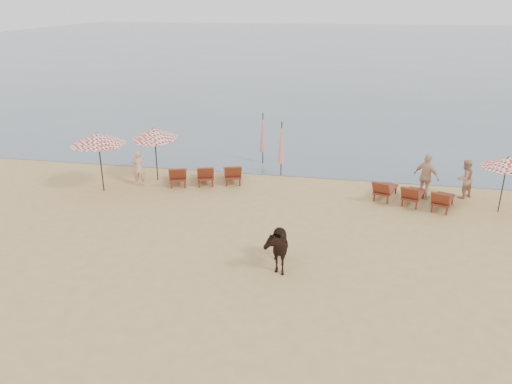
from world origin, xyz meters
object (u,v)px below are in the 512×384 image
cow (275,245)px  beachgoer_right_b (426,177)px  umbrella_closed_left (281,143)px  beachgoer_left (139,168)px  umbrella_closed_right (263,133)px  beachgoer_right_a (465,179)px  lounger_cluster_right (412,194)px  umbrella_open_left_a (98,138)px  umbrella_open_right (507,162)px  lounger_cluster_left (205,174)px  umbrella_open_left_b (154,133)px

cow → beachgoer_right_b: bearing=39.2°
umbrella_closed_left → beachgoer_left: umbrella_closed_left is taller
umbrella_closed_right → beachgoer_right_b: size_ratio=1.34×
umbrella_closed_right → beachgoer_right_a: (9.12, -2.94, -0.77)m
lounger_cluster_right → umbrella_open_left_a: size_ratio=1.30×
beachgoer_left → beachgoer_right_b: 12.45m
umbrella_open_right → beachgoer_right_b: size_ratio=1.17×
umbrella_closed_left → cow: umbrella_closed_left is taller
lounger_cluster_right → umbrella_open_right: umbrella_open_right is taller
umbrella_open_right → cow: size_ratio=1.29×
umbrella_open_left_a → beachgoer_right_b: 13.89m
umbrella_closed_left → lounger_cluster_right: bearing=-23.3°
umbrella_closed_right → lounger_cluster_right: bearing=-31.0°
umbrella_open_left_a → umbrella_open_right: size_ratio=1.15×
umbrella_open_left_a → lounger_cluster_right: bearing=3.1°
umbrella_open_left_a → cow: bearing=-32.1°
umbrella_closed_left → umbrella_closed_right: umbrella_closed_left is taller
cow → beachgoer_left: beachgoer_left is taller
lounger_cluster_left → umbrella_open_left_a: size_ratio=1.36×
beachgoer_left → umbrella_closed_right: bearing=-152.0°
lounger_cluster_left → beachgoer_right_b: bearing=-17.0°
umbrella_open_left_b → umbrella_open_left_a: bearing=-129.3°
lounger_cluster_left → umbrella_closed_left: umbrella_closed_left is taller
beachgoer_right_a → umbrella_closed_left: bearing=-46.1°
umbrella_open_left_b → beachgoer_left: umbrella_open_left_b is taller
lounger_cluster_left → umbrella_closed_right: bearing=42.0°
umbrella_open_left_a → umbrella_open_left_b: umbrella_open_left_a is taller
umbrella_open_left_a → beachgoer_right_b: (13.72, 1.67, -1.39)m
umbrella_open_left_b → beachgoer_right_a: umbrella_open_left_b is taller
umbrella_open_right → umbrella_open_left_b: bearing=164.1°
lounger_cluster_right → umbrella_open_left_a: bearing=-157.6°
lounger_cluster_right → umbrella_closed_right: (-6.94, 4.17, 1.15)m
lounger_cluster_right → umbrella_closed_left: bearing=175.3°
umbrella_open_left_a → umbrella_open_right: umbrella_open_left_a is taller
lounger_cluster_left → cow: size_ratio=2.02×
umbrella_open_right → umbrella_closed_left: bearing=151.9°
umbrella_open_right → beachgoer_left: size_ratio=1.39×
umbrella_open_right → beachgoer_right_a: 2.14m
beachgoer_right_a → umbrella_open_left_a: bearing=-29.3°
umbrella_open_left_a → beachgoer_left: (1.30, 0.93, -1.54)m
umbrella_open_left_b → beachgoer_right_a: size_ratio=1.54×
umbrella_open_left_a → umbrella_open_right: 16.48m
lounger_cluster_right → beachgoer_left: (-11.85, 0.05, 0.36)m
umbrella_closed_right → cow: (2.18, -10.16, -0.86)m
cow → umbrella_open_left_b: bearing=121.1°
cow → beachgoer_right_a: bearing=33.5°
umbrella_closed_left → beachgoer_right_b: 6.59m
lounger_cluster_left → umbrella_closed_left: 3.81m
lounger_cluster_left → cow: (4.21, -6.75, 0.26)m
lounger_cluster_left → beachgoer_left: (-2.88, -0.71, 0.34)m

